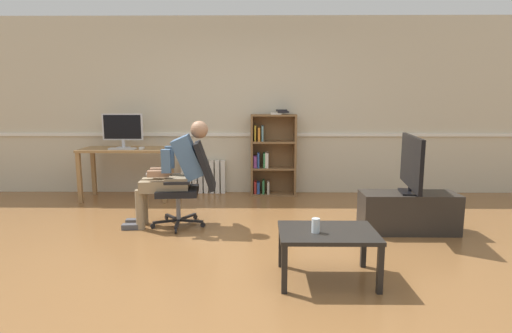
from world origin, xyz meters
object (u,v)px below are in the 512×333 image
at_px(imac_monitor, 123,128).
at_px(coffee_table, 327,237).
at_px(tv_screen, 411,163).
at_px(person_seated, 175,171).
at_px(keyboard, 122,149).
at_px(office_chair, 190,181).
at_px(radiator, 203,177).
at_px(tv_stand, 408,212).
at_px(bookshelf, 271,155).
at_px(computer_desk, 126,156).
at_px(computer_mouse, 142,148).
at_px(drinking_glass, 316,225).

bearing_deg(imac_monitor, coffee_table, -47.70).
bearing_deg(tv_screen, person_seated, 94.02).
xyz_separation_m(keyboard, office_chair, (1.16, -1.16, -0.24)).
bearing_deg(imac_monitor, tv_screen, -23.50).
relative_size(imac_monitor, office_chair, 0.60).
relative_size(radiator, office_chair, 0.70).
bearing_deg(tv_stand, bookshelf, 129.23).
distance_m(keyboard, tv_screen, 3.87).
xyz_separation_m(radiator, tv_screen, (2.54, -1.91, 0.51)).
height_order(office_chair, tv_screen, tv_screen).
bearing_deg(bookshelf, keyboard, -168.50).
height_order(computer_desk, tv_stand, computer_desk).
distance_m(keyboard, tv_stand, 3.91).
relative_size(bookshelf, tv_screen, 1.36).
bearing_deg(imac_monitor, computer_mouse, -31.08).
distance_m(bookshelf, person_seated, 1.98).
bearing_deg(imac_monitor, drinking_glass, -49.33).
bearing_deg(tv_stand, coffee_table, -131.70).
bearing_deg(radiator, coffee_table, -65.31).
height_order(computer_desk, drinking_glass, computer_desk).
bearing_deg(computer_mouse, radiator, 32.45).
height_order(tv_screen, drinking_glass, tv_screen).
xyz_separation_m(imac_monitor, person_seated, (1.04, -1.39, -0.39)).
distance_m(computer_mouse, bookshelf, 1.91).
bearing_deg(tv_screen, bookshelf, 47.70).
relative_size(keyboard, drinking_glass, 3.25).
relative_size(radiator, drinking_glass, 5.98).
distance_m(office_chair, tv_screen, 2.48).
height_order(radiator, coffee_table, radiator).
relative_size(keyboard, computer_mouse, 3.76).
height_order(keyboard, coffee_table, keyboard).
bearing_deg(tv_stand, computer_mouse, 157.29).
height_order(radiator, person_seated, person_seated).
distance_m(tv_screen, drinking_glass, 1.78).
bearing_deg(computer_mouse, keyboard, -175.81).
bearing_deg(bookshelf, drinking_glass, -84.83).
relative_size(radiator, person_seated, 0.57).
bearing_deg(keyboard, tv_screen, -20.87).
bearing_deg(radiator, tv_screen, -36.90).
relative_size(person_seated, drinking_glass, 10.57).
xyz_separation_m(imac_monitor, tv_screen, (3.67, -1.60, -0.27)).
distance_m(tv_stand, tv_screen, 0.55).
height_order(keyboard, drinking_glass, keyboard).
relative_size(computer_mouse, tv_screen, 0.10).
relative_size(imac_monitor, drinking_glass, 5.16).
bearing_deg(keyboard, person_seated, -49.92).
bearing_deg(keyboard, bookshelf, 11.50).
distance_m(imac_monitor, drinking_glass, 3.83).
height_order(computer_mouse, radiator, computer_mouse).
bearing_deg(office_chair, bookshelf, 143.53).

